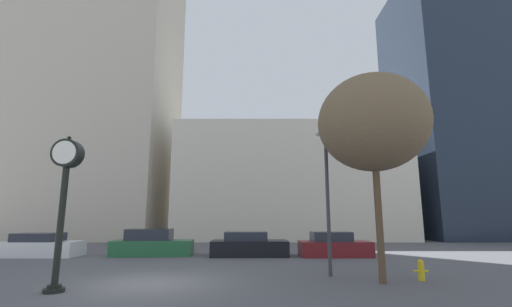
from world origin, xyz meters
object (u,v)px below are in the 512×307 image
car_white (43,246)px  street_lamp_right (326,171)px  street_clock (66,185)px  car_green (154,244)px  bare_tree (374,123)px  fire_hydrant_near (423,270)px  car_maroon (335,246)px  car_black (250,246)px

car_white → street_lamp_right: (14.77, -5.92, 3.46)m
street_clock → car_green: size_ratio=1.03×
bare_tree → car_green: bearing=141.0°
fire_hydrant_near → street_lamp_right: 4.87m
street_clock → bare_tree: bare_tree is taller
car_green → bare_tree: (10.16, -8.22, 4.88)m
car_white → bare_tree: size_ratio=0.57×
bare_tree → street_clock: bearing=-172.5°
street_clock → car_maroon: (10.28, 9.12, -2.58)m
car_black → car_maroon: 4.76m
car_white → car_green: bearing=5.1°
bare_tree → car_maroon: bearing=89.0°
bare_tree → fire_hydrant_near: bearing=17.9°
car_white → fire_hydrant_near: bearing=-21.8°
car_white → car_green: car_green is taller
street_clock → fire_hydrant_near: (11.66, 1.83, -2.78)m
car_white → car_maroon: size_ratio=1.06×
car_green → car_black: bearing=-5.9°
car_black → fire_hydrant_near: car_black is taller
car_black → fire_hydrant_near: bearing=-51.9°
car_black → car_maroon: bearing=-3.5°
car_white → car_black: size_ratio=0.96×
car_black → bare_tree: bare_tree is taller
fire_hydrant_near → car_black: bearing=129.4°
fire_hydrant_near → bare_tree: (-1.52, -0.49, 5.13)m
car_green → car_black: 5.54m
car_green → fire_hydrant_near: 14.01m
street_clock → car_black: (5.52, 9.30, -2.57)m
car_black → car_green: bearing=176.0°
car_black → fire_hydrant_near: (6.14, -7.47, -0.21)m
fire_hydrant_near → bare_tree: size_ratio=0.10×
car_white → car_green: (6.04, 0.49, 0.07)m
car_green → street_clock: bearing=-93.1°
car_green → street_lamp_right: bearing=-39.6°
car_maroon → car_green: bearing=176.1°
car_green → bare_tree: size_ratio=0.63×
car_maroon → bare_tree: bearing=-92.4°
car_black → fire_hydrant_near: 9.67m
fire_hydrant_near → street_lamp_right: (-2.96, 1.32, 3.64)m
car_maroon → bare_tree: (-0.13, -7.78, 4.93)m
car_maroon → street_clock: bearing=-139.9°
car_black → bare_tree: 10.44m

